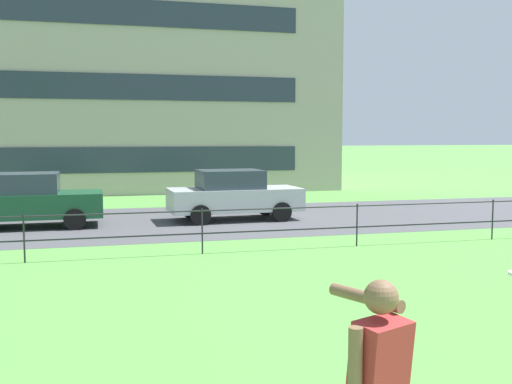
{
  "coord_description": "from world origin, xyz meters",
  "views": [
    {
      "loc": [
        -3.96,
        1.19,
        2.57
      ],
      "look_at": [
        -1.85,
        9.26,
        1.79
      ],
      "focal_mm": 41.98,
      "sensor_mm": 36.0,
      "label": 1
    }
  ],
  "objects": [
    {
      "name": "street_strip",
      "position": [
        0.0,
        19.18,
        0.0
      ],
      "size": [
        80.0,
        7.33,
        0.01
      ],
      "primitive_type": "cube",
      "color": "#4C4C51",
      "rests_on": "ground"
    },
    {
      "name": "park_fence",
      "position": [
        0.0,
        13.99,
        0.67
      ],
      "size": [
        32.96,
        0.04,
        1.0
      ],
      "color": "#232328",
      "rests_on": "ground"
    },
    {
      "name": "car_dark_green_far_left",
      "position": [
        -5.94,
        18.98,
        0.78
      ],
      "size": [
        4.01,
        1.83,
        1.54
      ],
      "color": "#194C2D",
      "rests_on": "ground"
    },
    {
      "name": "car_silver_center",
      "position": [
        -0.01,
        19.02,
        0.78
      ],
      "size": [
        4.06,
        1.92,
        1.54
      ],
      "color": "#B7BABF",
      "rests_on": "ground"
    },
    {
      "name": "apartment_building_background",
      "position": [
        -7.6,
        34.75,
        9.52
      ],
      "size": [
        29.67,
        14.81,
        19.03
      ],
      "color": "#ADA393",
      "rests_on": "ground"
    }
  ]
}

